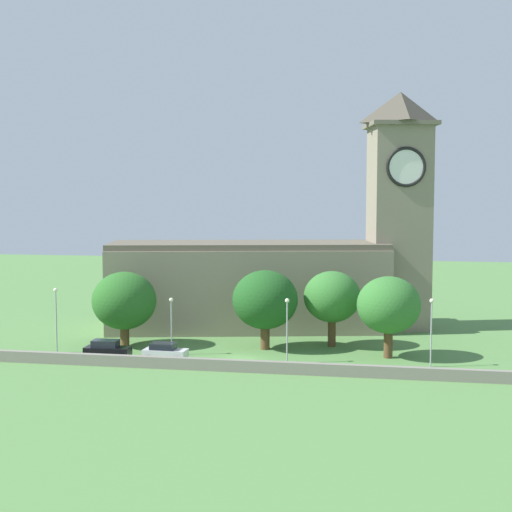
% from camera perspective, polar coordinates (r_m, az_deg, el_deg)
% --- Properties ---
extents(ground_plane, '(200.00, 200.00, 0.00)m').
position_cam_1_polar(ground_plane, '(89.53, 0.65, -5.89)').
color(ground_plane, '#517F42').
extents(church, '(40.69, 17.87, 29.11)m').
position_cam_1_polar(church, '(90.99, 2.49, -0.73)').
color(church, gray).
rests_on(church, ground).
extents(quay_barrier, '(55.19, 0.70, 1.12)m').
position_cam_1_polar(quay_barrier, '(69.98, -2.16, -8.48)').
color(quay_barrier, gray).
rests_on(quay_barrier, ground).
extents(car_black, '(4.69, 2.26, 1.93)m').
position_cam_1_polar(car_black, '(76.43, -11.48, -7.11)').
color(car_black, black).
rests_on(car_black, ground).
extents(car_white, '(4.43, 2.34, 1.76)m').
position_cam_1_polar(car_white, '(74.89, -7.09, -7.37)').
color(car_white, silver).
rests_on(car_white, ground).
extents(streetlamp_west_end, '(0.44, 0.44, 6.87)m').
position_cam_1_polar(streetlamp_west_end, '(79.94, -15.26, -4.02)').
color(streetlamp_west_end, '#9EA0A5').
rests_on(streetlamp_west_end, ground).
extents(streetlamp_west_mid, '(0.44, 0.44, 6.00)m').
position_cam_1_polar(streetlamp_west_mid, '(76.60, -6.59, -4.65)').
color(streetlamp_west_mid, '#9EA0A5').
rests_on(streetlamp_west_mid, ground).
extents(streetlamp_central, '(0.44, 0.44, 6.47)m').
position_cam_1_polar(streetlamp_central, '(72.45, 2.43, -4.95)').
color(streetlamp_central, '#9EA0A5').
rests_on(streetlamp_central, ground).
extents(streetlamp_east_mid, '(0.44, 0.44, 6.67)m').
position_cam_1_polar(streetlamp_east_mid, '(72.81, 13.46, -4.93)').
color(streetlamp_east_mid, '#9EA0A5').
rests_on(streetlamp_east_mid, ground).
extents(tree_churchyard, '(7.02, 7.02, 8.55)m').
position_cam_1_polar(tree_churchyard, '(78.73, 0.71, -3.43)').
color(tree_churchyard, brown).
rests_on(tree_churchyard, ground).
extents(tree_by_tower, '(7.01, 7.01, 8.22)m').
position_cam_1_polar(tree_by_tower, '(81.53, -10.19, -3.44)').
color(tree_by_tower, brown).
rests_on(tree_by_tower, ground).
extents(tree_riverside_west, '(6.22, 6.22, 8.30)m').
position_cam_1_polar(tree_riverside_west, '(80.58, 5.93, -3.19)').
color(tree_riverside_west, brown).
rests_on(tree_riverside_west, ground).
extents(tree_riverside_east, '(6.47, 6.47, 8.36)m').
position_cam_1_polar(tree_riverside_east, '(75.81, 10.27, -3.79)').
color(tree_riverside_east, brown).
rests_on(tree_riverside_east, ground).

